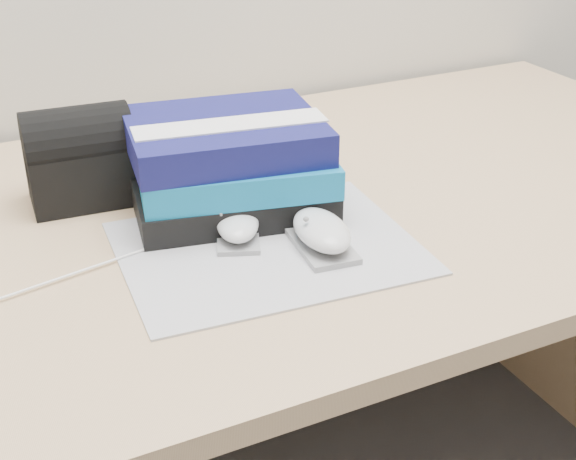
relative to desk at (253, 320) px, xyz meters
name	(u,v)px	position (x,y,z in m)	size (l,w,h in m)	color
desk	(253,320)	(0.00, 0.00, 0.00)	(1.60, 0.80, 0.73)	tan
mousepad	(268,248)	(-0.05, -0.18, 0.24)	(0.36, 0.28, 0.00)	#93929A
mouse_rear	(238,225)	(-0.08, -0.14, 0.26)	(0.09, 0.11, 0.04)	gray
mouse_front	(321,233)	(0.01, -0.21, 0.26)	(0.07, 0.12, 0.05)	gray
usb_cable	(100,265)	(-0.25, -0.14, 0.24)	(0.00, 0.00, 0.24)	white
book_stack	(229,165)	(-0.05, -0.05, 0.30)	(0.30, 0.25, 0.13)	black
pouch	(79,156)	(-0.23, 0.06, 0.30)	(0.15, 0.11, 0.14)	black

